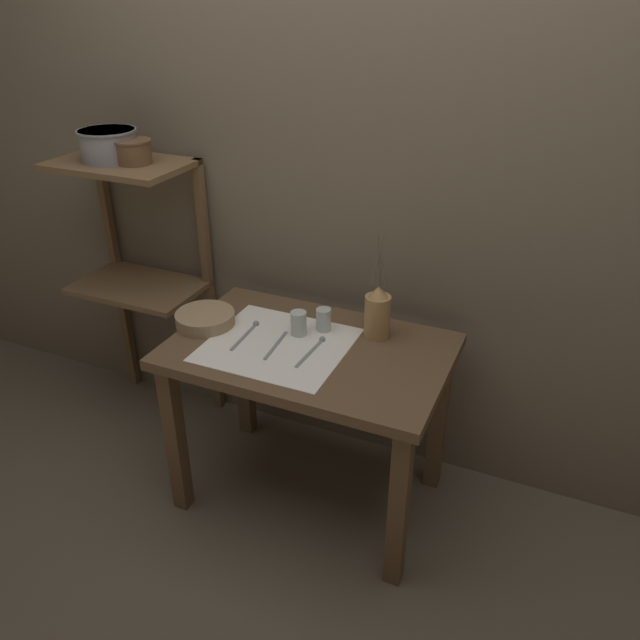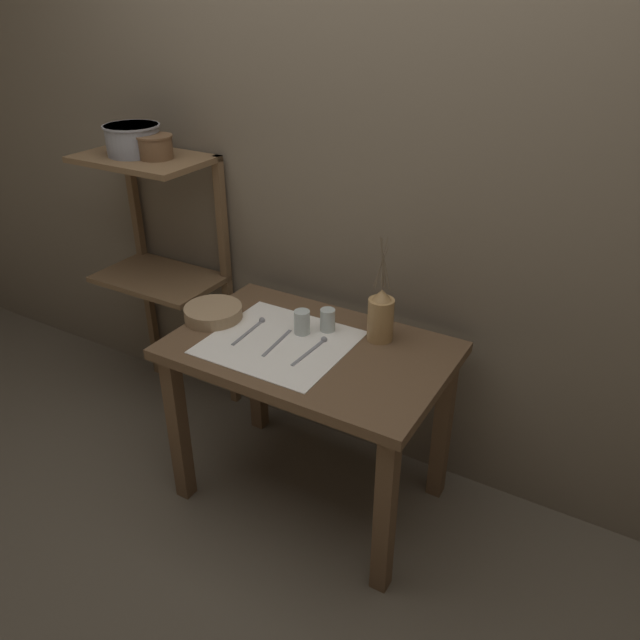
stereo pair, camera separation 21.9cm
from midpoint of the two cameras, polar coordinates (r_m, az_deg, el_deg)
The scene contains 14 objects.
ground_plane at distance 2.70m, azimuth -3.27°, elevation -15.55°, with size 12.00×12.00×0.00m, color brown.
stone_wall_back at distance 2.43m, azimuth 0.65°, elevation 12.35°, with size 7.00×0.06×2.40m.
wooden_table at distance 2.33m, azimuth -3.67°, elevation -4.96°, with size 1.01×0.65×0.71m.
wooden_shelf_unit at distance 2.88m, azimuth -18.38°, elevation 6.57°, with size 0.56×0.36×1.24m.
linen_cloth at distance 2.29m, azimuth -6.63°, elevation -2.32°, with size 0.50×0.47×0.00m.
pitcher_with_flowers at distance 2.29m, azimuth 2.56°, elevation 0.58°, with size 0.10×0.10×0.41m.
wooden_bowl at distance 2.46m, azimuth -12.99°, elevation 0.06°, with size 0.23×0.23×0.05m.
glass_tumbler_near at distance 2.32m, azimuth -4.67°, elevation -0.36°, with size 0.06×0.06×0.09m.
glass_tumbler_far at distance 2.34m, azimuth -2.40°, elevation -0.03°, with size 0.06×0.06×0.09m.
spoon_outer at distance 2.39m, azimuth -8.95°, elevation -0.89°, with size 0.03×0.22×0.02m.
knife_center at distance 2.28m, azimuth -6.82°, elevation -2.39°, with size 0.03×0.20×0.00m.
spoon_inner at distance 2.26m, azimuth -3.04°, elevation -2.37°, with size 0.03×0.22×0.02m.
metal_pot_large at distance 2.75m, azimuth -21.04°, elevation 14.75°, with size 0.23×0.23×0.12m.
metal_pot_small at distance 2.68m, azimuth -19.04°, elevation 14.39°, with size 0.15×0.15×0.09m.
Camera 1 is at (0.82, -1.76, 1.88)m, focal length 35.00 mm.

